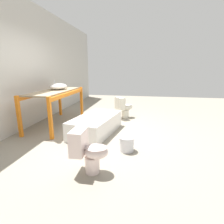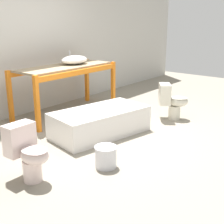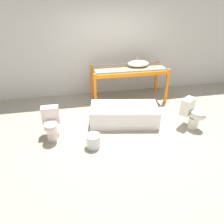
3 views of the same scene
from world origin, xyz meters
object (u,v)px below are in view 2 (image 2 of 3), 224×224
at_px(toilet_near, 28,151).
at_px(toilet_far, 172,100).
at_px(bathtub_main, 100,120).
at_px(bucket_white, 106,156).
at_px(sink_basin, 74,60).

distance_m(toilet_near, toilet_far, 3.04).
relative_size(bathtub_main, toilet_near, 2.52).
height_order(toilet_far, bucket_white, toilet_far).
relative_size(sink_basin, bucket_white, 2.00).
bearing_deg(bucket_white, toilet_near, 148.35).
distance_m(sink_basin, toilet_near, 2.86).
height_order(sink_basin, toilet_far, sink_basin).
bearing_deg(sink_basin, toilet_far, -67.17).
xyz_separation_m(sink_basin, toilet_far, (0.73, -1.75, -0.67)).
relative_size(toilet_near, bucket_white, 2.28).
distance_m(bathtub_main, toilet_far, 1.51).
relative_size(sink_basin, bathtub_main, 0.35).
bearing_deg(sink_basin, toilet_near, -145.91).
bearing_deg(toilet_far, toilet_near, 140.63).
height_order(toilet_near, toilet_far, same).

